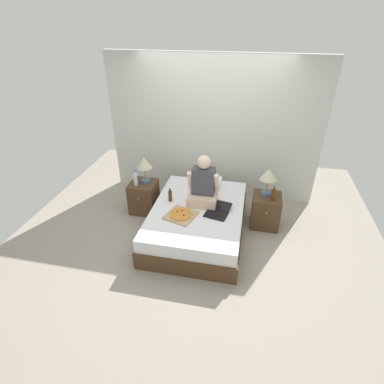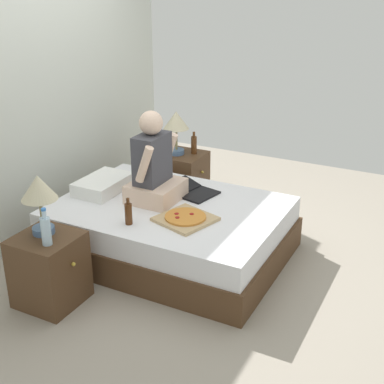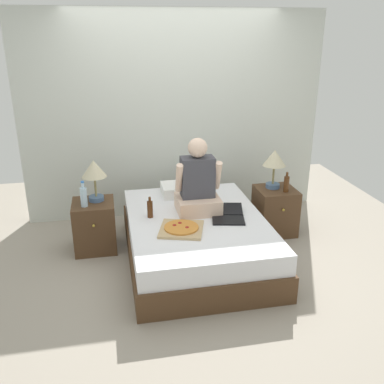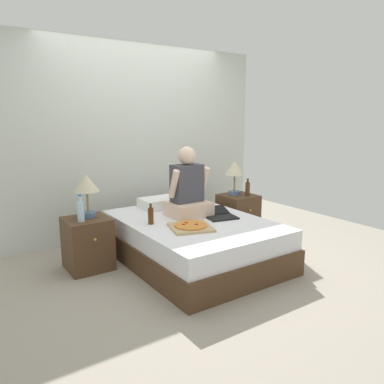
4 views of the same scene
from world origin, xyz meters
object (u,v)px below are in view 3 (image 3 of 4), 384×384
(person_seated, at_px, (198,185))
(nightstand_right, at_px, (275,211))
(bed, at_px, (196,239))
(lamp_on_left_nightstand, at_px, (94,172))
(water_bottle, at_px, (84,196))
(beer_bottle_on_bed, at_px, (150,209))
(laptop, at_px, (228,216))
(pizza_box, at_px, (181,229))
(lamp_on_right_nightstand, at_px, (274,161))
(nightstand_left, at_px, (95,226))
(beer_bottle, at_px, (286,184))

(person_seated, bearing_deg, nightstand_right, 14.79)
(bed, relative_size, lamp_on_left_nightstand, 4.28)
(lamp_on_left_nightstand, height_order, water_bottle, lamp_on_left_nightstand)
(beer_bottle_on_bed, bearing_deg, water_bottle, 159.86)
(laptop, bearing_deg, pizza_box, -160.17)
(bed, bearing_deg, laptop, -13.35)
(lamp_on_left_nightstand, bearing_deg, laptop, -23.25)
(lamp_on_right_nightstand, distance_m, person_seated, 1.01)
(person_seated, relative_size, beer_bottle_on_bed, 3.55)
(lamp_on_right_nightstand, xyz_separation_m, person_seated, (-0.95, -0.31, -0.11))
(beer_bottle_on_bed, bearing_deg, nightstand_right, 12.46)
(laptop, xyz_separation_m, beer_bottle_on_bed, (-0.77, 0.18, 0.07))
(nightstand_left, relative_size, laptop, 1.15)
(nightstand_left, xyz_separation_m, laptop, (1.34, -0.51, 0.22))
(nightstand_right, relative_size, pizza_box, 1.09)
(person_seated, bearing_deg, beer_bottle, 8.62)
(lamp_on_left_nightstand, bearing_deg, beer_bottle_on_bed, -35.41)
(lamp_on_right_nightstand, bearing_deg, nightstand_left, -178.59)
(nightstand_left, bearing_deg, bed, -22.90)
(pizza_box, bearing_deg, water_bottle, 146.44)
(lamp_on_left_nightstand, bearing_deg, person_seated, -16.54)
(person_seated, bearing_deg, nightstand_left, 166.52)
(person_seated, relative_size, laptop, 1.66)
(nightstand_left, xyz_separation_m, nightstand_right, (2.07, 0.00, 0.00))
(lamp_on_left_nightstand, xyz_separation_m, beer_bottle_on_bed, (0.53, -0.38, -0.31))
(bed, bearing_deg, beer_bottle, 16.96)
(nightstand_left, distance_m, beer_bottle_on_bed, 0.72)
(nightstand_right, relative_size, beer_bottle, 2.36)
(bed, xyz_separation_m, water_bottle, (-1.11, 0.35, 0.42))
(bed, relative_size, person_seated, 2.47)
(water_bottle, relative_size, beer_bottle_on_bed, 1.25)
(water_bottle, relative_size, laptop, 0.59)
(lamp_on_left_nightstand, relative_size, lamp_on_right_nightstand, 1.00)
(nightstand_right, xyz_separation_m, person_seated, (-0.98, -0.26, 0.48))
(beer_bottle, distance_m, laptop, 0.91)
(nightstand_right, distance_m, beer_bottle, 0.39)
(beer_bottle, bearing_deg, lamp_on_right_nightstand, 123.69)
(lamp_on_left_nightstand, relative_size, beer_bottle, 1.96)
(water_bottle, height_order, laptop, water_bottle)
(pizza_box, bearing_deg, beer_bottle_on_bed, 125.19)
(water_bottle, distance_m, nightstand_right, 2.18)
(water_bottle, bearing_deg, beer_bottle_on_bed, -20.14)
(lamp_on_right_nightstand, relative_size, laptop, 0.96)
(bed, xyz_separation_m, beer_bottle, (1.10, 0.34, 0.41))
(beer_bottle, height_order, laptop, beer_bottle)
(bed, bearing_deg, nightstand_left, 157.10)
(laptop, bearing_deg, lamp_on_left_nightstand, 156.75)
(laptop, bearing_deg, bed, 166.65)
(person_seated, height_order, beer_bottle_on_bed, person_seated)
(nightstand_right, distance_m, laptop, 0.91)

